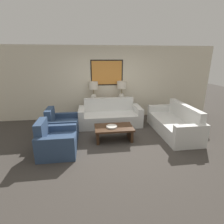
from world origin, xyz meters
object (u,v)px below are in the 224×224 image
object	(u,v)px
table_lamp_right	(122,88)
armchair_near_camera	(56,142)
couch_by_back_wall	(110,116)
armchair_near_back_wall	(62,126)
console_table	(108,109)
table_lamp_left	(93,89)
coffee_table	(114,130)
decorative_bowl	(112,127)
couch_by_side	(174,124)

from	to	relation	value
table_lamp_right	armchair_near_camera	world-z (taller)	table_lamp_right
couch_by_back_wall	armchair_near_back_wall	distance (m)	1.67
table_lamp_right	armchair_near_camera	xyz separation A→B (m)	(-2.04, -2.33, -0.88)
console_table	table_lamp_left	bearing A→B (deg)	180.00
table_lamp_right	couch_by_back_wall	bearing A→B (deg)	-129.11
coffee_table	decorative_bowl	distance (m)	0.15
couch_by_side	console_table	bearing A→B (deg)	139.38
coffee_table	armchair_near_back_wall	bearing A→B (deg)	161.20
table_lamp_left	armchair_near_camera	world-z (taller)	table_lamp_left
table_lamp_left	couch_by_side	bearing A→B (deg)	-33.89
table_lamp_right	couch_by_side	xyz separation A→B (m)	(1.35, -1.60, -0.87)
table_lamp_left	armchair_near_camera	xyz separation A→B (m)	(-1.01, -2.33, -0.88)
armchair_near_back_wall	coffee_table	bearing A→B (deg)	-18.80
console_table	decorative_bowl	distance (m)	1.85
couch_by_back_wall	couch_by_side	xyz separation A→B (m)	(1.87, -0.97, 0.00)
couch_by_back_wall	decorative_bowl	bearing A→B (deg)	-94.77
armchair_near_back_wall	table_lamp_right	bearing A→B (deg)	32.98
console_table	decorative_bowl	size ratio (longest dim) A/B	4.82
table_lamp_left	couch_by_side	size ratio (longest dim) A/B	0.33
couch_by_back_wall	armchair_near_camera	distance (m)	2.28
couch_by_side	armchair_near_camera	xyz separation A→B (m)	(-3.39, -0.73, -0.01)
armchair_near_back_wall	armchair_near_camera	world-z (taller)	same
console_table	armchair_near_camera	world-z (taller)	armchair_near_camera
console_table	table_lamp_right	distance (m)	0.95
table_lamp_right	armchair_near_back_wall	world-z (taller)	table_lamp_right
couch_by_back_wall	decorative_bowl	world-z (taller)	couch_by_back_wall
table_lamp_right	couch_by_side	size ratio (longest dim) A/B	0.33
couch_by_side	armchair_near_back_wall	world-z (taller)	couch_by_side
decorative_bowl	table_lamp_right	bearing A→B (deg)	71.54
coffee_table	decorative_bowl	size ratio (longest dim) A/B	3.50
couch_by_side	decorative_bowl	distance (m)	1.99
console_table	armchair_near_camera	size ratio (longest dim) A/B	1.61
table_lamp_right	coffee_table	size ratio (longest dim) A/B	0.65
table_lamp_left	couch_by_back_wall	world-z (taller)	table_lamp_left
armchair_near_back_wall	couch_by_back_wall	bearing A→B (deg)	24.32
console_table	armchair_near_back_wall	bearing A→B (deg)	-139.00
couch_by_back_wall	armchair_near_camera	size ratio (longest dim) A/B	2.31
couch_by_back_wall	coffee_table	size ratio (longest dim) A/B	1.98
console_table	decorative_bowl	world-z (taller)	console_table
table_lamp_right	armchair_near_back_wall	bearing A→B (deg)	-147.02
table_lamp_right	coffee_table	world-z (taller)	table_lamp_right
table_lamp_right	armchair_near_camera	size ratio (longest dim) A/B	0.76
console_table	table_lamp_right	xyz separation A→B (m)	(0.52, 0.00, 0.80)
couch_by_back_wall	decorative_bowl	xyz separation A→B (m)	(-0.10, -1.22, 0.12)
table_lamp_left	couch_by_back_wall	distance (m)	1.19
console_table	table_lamp_right	bearing A→B (deg)	0.00
table_lamp_right	couch_by_back_wall	world-z (taller)	table_lamp_right
couch_by_side	table_lamp_left	bearing A→B (deg)	146.11
couch_by_side	decorative_bowl	bearing A→B (deg)	-172.76
table_lamp_left	table_lamp_right	distance (m)	1.03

